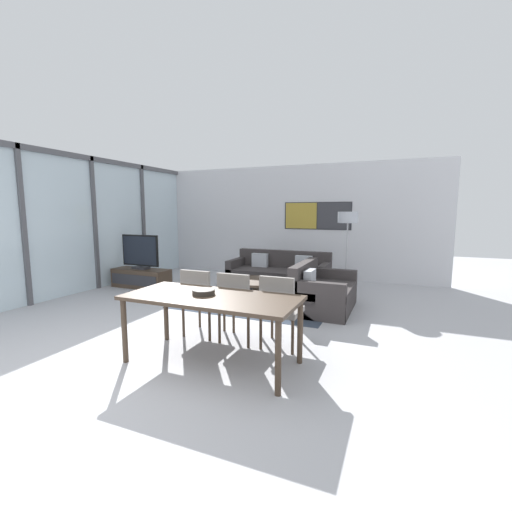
{
  "coord_description": "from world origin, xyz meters",
  "views": [
    {
      "loc": [
        2.72,
        -2.39,
        1.66
      ],
      "look_at": [
        0.62,
        2.61,
        0.95
      ],
      "focal_mm": 24.0,
      "sensor_mm": 36.0,
      "label": 1
    }
  ],
  "objects": [
    {
      "name": "dining_chair_left",
      "position": [
        0.32,
        1.41,
        0.52
      ],
      "size": [
        0.46,
        0.46,
        0.91
      ],
      "color": "gray",
      "rests_on": "ground_plane"
    },
    {
      "name": "window_wall_left",
      "position": [
        -3.31,
        3.01,
        1.53
      ],
      "size": [
        0.07,
        6.01,
        2.8
      ],
      "color": "silver",
      "rests_on": "ground_plane"
    },
    {
      "name": "fruit_bowl",
      "position": [
        0.77,
        0.77,
        0.79
      ],
      "size": [
        0.25,
        0.25,
        0.06
      ],
      "color": "#332D28",
      "rests_on": "dining_table"
    },
    {
      "name": "dining_table",
      "position": [
        0.88,
        0.74,
        0.68
      ],
      "size": [
        1.9,
        0.85,
        0.75
      ],
      "color": "#423326",
      "rests_on": "ground_plane"
    },
    {
      "name": "sofa_main",
      "position": [
        0.35,
        4.56,
        0.27
      ],
      "size": [
        2.12,
        0.89,
        0.79
      ],
      "color": "#383333",
      "rests_on": "ground_plane"
    },
    {
      "name": "coffee_table",
      "position": [
        0.35,
        3.29,
        0.31
      ],
      "size": [
        0.94,
        0.94,
        0.41
      ],
      "color": "#423326",
      "rests_on": "ground_plane"
    },
    {
      "name": "dining_chair_centre",
      "position": [
        0.88,
        1.39,
        0.52
      ],
      "size": [
        0.46,
        0.46,
        0.91
      ],
      "color": "gray",
      "rests_on": "ground_plane"
    },
    {
      "name": "ground_plane",
      "position": [
        0.0,
        0.0,
        0.0
      ],
      "size": [
        24.0,
        24.0,
        0.0
      ],
      "primitive_type": "plane",
      "color": "#B2B2B7"
    },
    {
      "name": "tv_console",
      "position": [
        -2.47,
        3.43,
        0.2
      ],
      "size": [
        1.29,
        0.49,
        0.41
      ],
      "color": "#423326",
      "rests_on": "ground_plane"
    },
    {
      "name": "dining_chair_right",
      "position": [
        1.43,
        1.42,
        0.52
      ],
      "size": [
        0.46,
        0.46,
        0.91
      ],
      "color": "gray",
      "rests_on": "ground_plane"
    },
    {
      "name": "television",
      "position": [
        -2.47,
        3.43,
        0.77
      ],
      "size": [
        0.94,
        0.2,
        0.75
      ],
      "color": "#2D2D33",
      "rests_on": "tv_console"
    },
    {
      "name": "sofa_side",
      "position": [
        1.52,
        3.28,
        0.27
      ],
      "size": [
        0.89,
        1.41,
        0.79
      ],
      "rotation": [
        0.0,
        0.0,
        1.57
      ],
      "color": "#383333",
      "rests_on": "ground_plane"
    },
    {
      "name": "area_rug",
      "position": [
        0.35,
        3.29,
        0.0
      ],
      "size": [
        2.72,
        2.01,
        0.01
      ],
      "color": "#333D4C",
      "rests_on": "ground_plane"
    },
    {
      "name": "floor_lamp",
      "position": [
        1.76,
        4.59,
        1.44
      ],
      "size": [
        0.39,
        0.39,
        1.65
      ],
      "color": "#2D2D33",
      "rests_on": "ground_plane"
    },
    {
      "name": "wall_back",
      "position": [
        0.02,
        6.01,
        1.4
      ],
      "size": [
        7.62,
        0.09,
        2.8
      ],
      "color": "silver",
      "rests_on": "ground_plane"
    }
  ]
}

